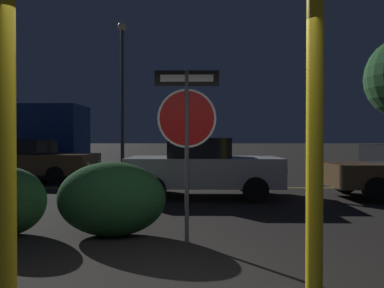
{
  "coord_description": "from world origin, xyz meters",
  "views": [
    {
      "loc": [
        0.2,
        -3.21,
        1.47
      ],
      "look_at": [
        0.2,
        5.22,
        1.37
      ],
      "focal_mm": 35.0,
      "sensor_mm": 36.0,
      "label": 1
    }
  ],
  "objects_px": {
    "yellow_pole_right": "(315,130)",
    "street_lamp": "(122,82)",
    "delivery_truck": "(12,136)",
    "hedge_bush_1": "(5,201)",
    "passing_car_1": "(25,160)",
    "stop_sign": "(187,120)",
    "hedge_bush_2": "(112,199)",
    "yellow_pole_left": "(7,103)",
    "passing_car_2": "(203,167)"
  },
  "relations": [
    {
      "from": "yellow_pole_right",
      "to": "hedge_bush_2",
      "type": "bearing_deg",
      "value": 132.97
    },
    {
      "from": "stop_sign",
      "to": "hedge_bush_2",
      "type": "relative_size",
      "value": 1.49
    },
    {
      "from": "hedge_bush_1",
      "to": "passing_car_1",
      "type": "xyz_separation_m",
      "value": [
        -3.0,
        7.36,
        0.21
      ]
    },
    {
      "from": "stop_sign",
      "to": "passing_car_1",
      "type": "distance_m",
      "value": 9.69
    },
    {
      "from": "hedge_bush_1",
      "to": "passing_car_2",
      "type": "xyz_separation_m",
      "value": [
        3.13,
        3.91,
        0.22
      ]
    },
    {
      "from": "stop_sign",
      "to": "hedge_bush_1",
      "type": "distance_m",
      "value": 3.06
    },
    {
      "from": "yellow_pole_left",
      "to": "street_lamp",
      "type": "relative_size",
      "value": 0.53
    },
    {
      "from": "stop_sign",
      "to": "delivery_truck",
      "type": "height_order",
      "value": "delivery_truck"
    },
    {
      "from": "yellow_pole_right",
      "to": "street_lamp",
      "type": "relative_size",
      "value": 0.47
    },
    {
      "from": "hedge_bush_1",
      "to": "street_lamp",
      "type": "bearing_deg",
      "value": 91.1
    },
    {
      "from": "hedge_bush_2",
      "to": "passing_car_1",
      "type": "height_order",
      "value": "passing_car_1"
    },
    {
      "from": "passing_car_1",
      "to": "delivery_truck",
      "type": "xyz_separation_m",
      "value": [
        -2.47,
        4.16,
        0.88
      ]
    },
    {
      "from": "hedge_bush_1",
      "to": "hedge_bush_2",
      "type": "distance_m",
      "value": 1.63
    },
    {
      "from": "yellow_pole_right",
      "to": "delivery_truck",
      "type": "bearing_deg",
      "value": 123.86
    },
    {
      "from": "yellow_pole_right",
      "to": "stop_sign",
      "type": "bearing_deg",
      "value": 118.29
    },
    {
      "from": "yellow_pole_right",
      "to": "delivery_truck",
      "type": "height_order",
      "value": "yellow_pole_right"
    },
    {
      "from": "hedge_bush_2",
      "to": "passing_car_2",
      "type": "xyz_separation_m",
      "value": [
        1.5,
        3.91,
        0.19
      ]
    },
    {
      "from": "passing_car_1",
      "to": "passing_car_2",
      "type": "bearing_deg",
      "value": 65.35
    },
    {
      "from": "hedge_bush_1",
      "to": "hedge_bush_2",
      "type": "relative_size",
      "value": 0.75
    },
    {
      "from": "hedge_bush_1",
      "to": "delivery_truck",
      "type": "height_order",
      "value": "delivery_truck"
    },
    {
      "from": "yellow_pole_left",
      "to": "hedge_bush_1",
      "type": "distance_m",
      "value": 3.32
    },
    {
      "from": "hedge_bush_2",
      "to": "passing_car_1",
      "type": "distance_m",
      "value": 8.7
    },
    {
      "from": "hedge_bush_2",
      "to": "street_lamp",
      "type": "xyz_separation_m",
      "value": [
        -1.84,
        10.74,
        3.41
      ]
    },
    {
      "from": "hedge_bush_1",
      "to": "passing_car_1",
      "type": "distance_m",
      "value": 7.95
    },
    {
      "from": "passing_car_2",
      "to": "passing_car_1",
      "type": "bearing_deg",
      "value": -118.49
    },
    {
      "from": "stop_sign",
      "to": "delivery_truck",
      "type": "relative_size",
      "value": 0.37
    },
    {
      "from": "yellow_pole_right",
      "to": "passing_car_1",
      "type": "xyz_separation_m",
      "value": [
        -6.91,
        9.82,
        -0.81
      ]
    },
    {
      "from": "yellow_pole_left",
      "to": "hedge_bush_1",
      "type": "relative_size",
      "value": 2.82
    },
    {
      "from": "passing_car_1",
      "to": "delivery_truck",
      "type": "bearing_deg",
      "value": -144.52
    },
    {
      "from": "passing_car_1",
      "to": "yellow_pole_left",
      "type": "bearing_deg",
      "value": 28.27
    },
    {
      "from": "yellow_pole_right",
      "to": "passing_car_2",
      "type": "relative_size",
      "value": 0.78
    },
    {
      "from": "street_lamp",
      "to": "hedge_bush_1",
      "type": "bearing_deg",
      "value": -88.9
    },
    {
      "from": "yellow_pole_right",
      "to": "street_lamp",
      "type": "bearing_deg",
      "value": 107.34
    },
    {
      "from": "passing_car_2",
      "to": "delivery_truck",
      "type": "height_order",
      "value": "delivery_truck"
    },
    {
      "from": "yellow_pole_right",
      "to": "street_lamp",
      "type": "xyz_separation_m",
      "value": [
        -4.12,
        13.19,
        2.42
      ]
    },
    {
      "from": "hedge_bush_1",
      "to": "street_lamp",
      "type": "height_order",
      "value": "street_lamp"
    },
    {
      "from": "yellow_pole_left",
      "to": "delivery_truck",
      "type": "height_order",
      "value": "yellow_pole_left"
    },
    {
      "from": "hedge_bush_2",
      "to": "delivery_truck",
      "type": "relative_size",
      "value": 0.25
    },
    {
      "from": "yellow_pole_left",
      "to": "passing_car_1",
      "type": "xyz_separation_m",
      "value": [
        -4.4,
        10.11,
        -1.02
      ]
    },
    {
      "from": "passing_car_1",
      "to": "street_lamp",
      "type": "height_order",
      "value": "street_lamp"
    },
    {
      "from": "stop_sign",
      "to": "hedge_bush_1",
      "type": "bearing_deg",
      "value": 173.41
    },
    {
      "from": "street_lamp",
      "to": "yellow_pole_left",
      "type": "bearing_deg",
      "value": -83.2
    },
    {
      "from": "stop_sign",
      "to": "passing_car_2",
      "type": "height_order",
      "value": "stop_sign"
    },
    {
      "from": "hedge_bush_2",
      "to": "street_lamp",
      "type": "distance_m",
      "value": 11.42
    },
    {
      "from": "yellow_pole_right",
      "to": "hedge_bush_1",
      "type": "relative_size",
      "value": 2.49
    },
    {
      "from": "yellow_pole_right",
      "to": "delivery_truck",
      "type": "distance_m",
      "value": 16.83
    },
    {
      "from": "hedge_bush_1",
      "to": "delivery_truck",
      "type": "xyz_separation_m",
      "value": [
        -5.47,
        11.52,
        1.09
      ]
    },
    {
      "from": "hedge_bush_2",
      "to": "street_lamp",
      "type": "height_order",
      "value": "street_lamp"
    },
    {
      "from": "hedge_bush_2",
      "to": "delivery_truck",
      "type": "height_order",
      "value": "delivery_truck"
    },
    {
      "from": "stop_sign",
      "to": "yellow_pole_right",
      "type": "bearing_deg",
      "value": -61.11
    }
  ]
}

